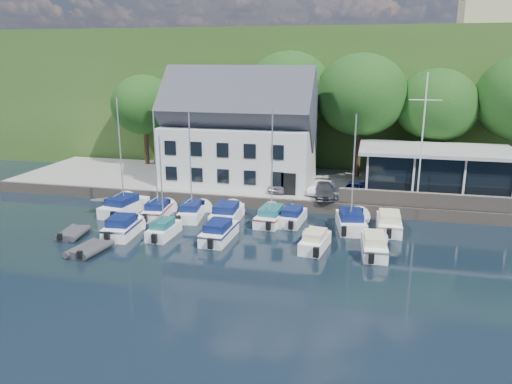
% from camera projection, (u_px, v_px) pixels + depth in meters
% --- Properties ---
extents(ground, '(180.00, 180.00, 0.00)m').
position_uv_depth(ground, '(279.00, 261.00, 32.35)').
color(ground, black).
rests_on(ground, ground).
extents(quay, '(60.00, 13.00, 1.00)m').
position_uv_depth(quay, '(312.00, 188.00, 48.67)').
color(quay, gray).
rests_on(quay, ground).
extents(quay_face, '(60.00, 0.30, 1.00)m').
position_uv_depth(quay_face, '(303.00, 206.00, 42.56)').
color(quay_face, '#6B6056').
rests_on(quay_face, ground).
extents(hillside, '(160.00, 75.00, 16.00)m').
position_uv_depth(hillside, '(344.00, 85.00, 88.54)').
color(hillside, '#2F4A1B').
rests_on(hillside, ground).
extents(field_patch, '(50.00, 30.00, 0.30)m').
position_uv_depth(field_patch, '(392.00, 39.00, 92.17)').
color(field_patch, '#5F6F37').
rests_on(field_patch, hillside).
extents(farmhouse, '(10.40, 7.00, 8.20)m').
position_uv_depth(farmhouse, '(499.00, 4.00, 71.15)').
color(farmhouse, beige).
rests_on(farmhouse, hillside).
extents(harbor_building, '(14.40, 8.20, 8.70)m').
position_uv_depth(harbor_building, '(240.00, 137.00, 48.00)').
color(harbor_building, silver).
rests_on(harbor_building, quay).
extents(club_pavilion, '(13.20, 7.20, 4.10)m').
position_uv_depth(club_pavilion, '(434.00, 171.00, 44.18)').
color(club_pavilion, black).
rests_on(club_pavilion, quay).
extents(seawall, '(18.00, 0.50, 1.20)m').
position_uv_depth(seawall, '(452.00, 202.00, 40.01)').
color(seawall, '#6B6056').
rests_on(seawall, quay).
extents(gangway, '(1.20, 6.00, 1.40)m').
position_uv_depth(gangway, '(116.00, 206.00, 44.43)').
color(gangway, silver).
rests_on(gangway, ground).
extents(car_silver, '(2.04, 4.04, 1.32)m').
position_uv_depth(car_silver, '(281.00, 183.00, 45.61)').
color(car_silver, '#A0A0A4').
rests_on(car_silver, quay).
extents(car_white, '(2.37, 3.75, 1.17)m').
position_uv_depth(car_white, '(321.00, 187.00, 44.49)').
color(car_white, white).
rests_on(car_white, quay).
extents(car_dgrey, '(2.34, 4.40, 1.21)m').
position_uv_depth(car_dgrey, '(324.00, 190.00, 43.41)').
color(car_dgrey, '#313136').
rests_on(car_dgrey, quay).
extents(car_blue, '(2.18, 3.72, 1.20)m').
position_uv_depth(car_blue, '(354.00, 188.00, 44.03)').
color(car_blue, '#304193').
rests_on(car_blue, quay).
extents(flagpole, '(2.56, 0.20, 10.66)m').
position_uv_depth(flagpole, '(422.00, 140.00, 40.29)').
color(flagpole, silver).
rests_on(flagpole, quay).
extents(tree_0, '(7.32, 7.32, 10.01)m').
position_uv_depth(tree_0, '(145.00, 120.00, 55.78)').
color(tree_0, black).
rests_on(tree_0, quay).
extents(tree_1, '(7.22, 7.22, 9.87)m').
position_uv_depth(tree_1, '(216.00, 122.00, 54.66)').
color(tree_1, black).
rests_on(tree_1, quay).
extents(tree_2, '(9.15, 9.15, 12.51)m').
position_uv_depth(tree_2, '(289.00, 112.00, 52.58)').
color(tree_2, black).
rests_on(tree_2, quay).
extents(tree_3, '(8.99, 8.99, 12.29)m').
position_uv_depth(tree_3, '(360.00, 116.00, 49.58)').
color(tree_3, black).
rests_on(tree_3, quay).
extents(tree_4, '(7.93, 7.93, 10.84)m').
position_uv_depth(tree_4, '(435.00, 125.00, 48.79)').
color(tree_4, black).
rests_on(tree_4, quay).
extents(boat_r1_0, '(3.19, 7.11, 9.30)m').
position_uv_depth(boat_r1_0, '(121.00, 159.00, 41.21)').
color(boat_r1_0, white).
rests_on(boat_r1_0, ground).
extents(boat_r1_1, '(2.34, 5.76, 8.42)m').
position_uv_depth(boat_r1_1, '(156.00, 167.00, 40.37)').
color(boat_r1_1, white).
rests_on(boat_r1_1, ground).
extents(boat_r1_2, '(2.62, 6.12, 8.31)m').
position_uv_depth(boat_r1_2, '(191.00, 168.00, 40.10)').
color(boat_r1_2, white).
rests_on(boat_r1_2, ground).
extents(boat_r1_3, '(2.37, 6.03, 1.54)m').
position_uv_depth(boat_r1_3, '(227.00, 212.00, 40.09)').
color(boat_r1_3, white).
rests_on(boat_r1_3, ground).
extents(boat_r1_4, '(2.54, 6.32, 8.46)m').
position_uv_depth(boat_r1_4, '(272.00, 171.00, 38.84)').
color(boat_r1_4, white).
rests_on(boat_r1_4, ground).
extents(boat_r1_5, '(2.21, 5.34, 1.35)m').
position_uv_depth(boat_r1_5, '(293.00, 215.00, 39.64)').
color(boat_r1_5, white).
rests_on(boat_r1_5, ground).
extents(boat_r1_6, '(3.12, 6.33, 9.40)m').
position_uv_depth(boat_r1_6, '(354.00, 169.00, 37.22)').
color(boat_r1_6, white).
rests_on(boat_r1_6, ground).
extents(boat_r1_7, '(2.06, 5.99, 1.52)m').
position_uv_depth(boat_r1_7, '(389.00, 221.00, 37.90)').
color(boat_r1_7, white).
rests_on(boat_r1_7, ground).
extents(boat_r2_0, '(2.46, 5.55, 1.54)m').
position_uv_depth(boat_r2_0, '(123.00, 225.00, 36.89)').
color(boat_r2_0, white).
rests_on(boat_r2_0, ground).
extents(boat_r2_1, '(1.78, 4.92, 8.31)m').
position_uv_depth(boat_r2_1, '(161.00, 182.00, 35.76)').
color(boat_r2_1, white).
rests_on(boat_r2_1, ground).
extents(boat_r2_2, '(2.15, 6.06, 1.46)m').
position_uv_depth(boat_r2_2, '(219.00, 230.00, 36.01)').
color(boat_r2_2, white).
rests_on(boat_r2_2, ground).
extents(boat_r2_3, '(2.35, 5.17, 1.40)m').
position_uv_depth(boat_r2_3, '(315.00, 239.00, 34.25)').
color(boat_r2_3, white).
rests_on(boat_r2_3, ground).
extents(boat_r2_4, '(2.12, 6.10, 1.44)m').
position_uv_depth(boat_r2_4, '(374.00, 243.00, 33.53)').
color(boat_r2_4, white).
rests_on(boat_r2_4, ground).
extents(dinghy_0, '(2.08, 3.08, 0.68)m').
position_uv_depth(dinghy_0, '(73.00, 232.00, 36.75)').
color(dinghy_0, '#343338').
rests_on(dinghy_0, ground).
extents(dinghy_1, '(2.32, 3.38, 0.73)m').
position_uv_depth(dinghy_1, '(89.00, 248.00, 33.61)').
color(dinghy_1, '#343338').
rests_on(dinghy_1, ground).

